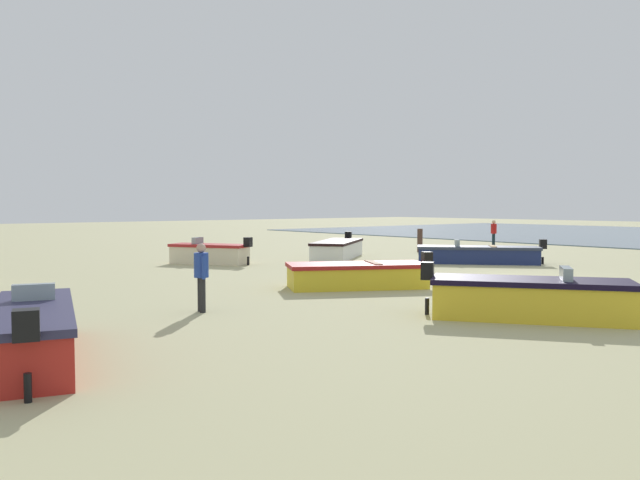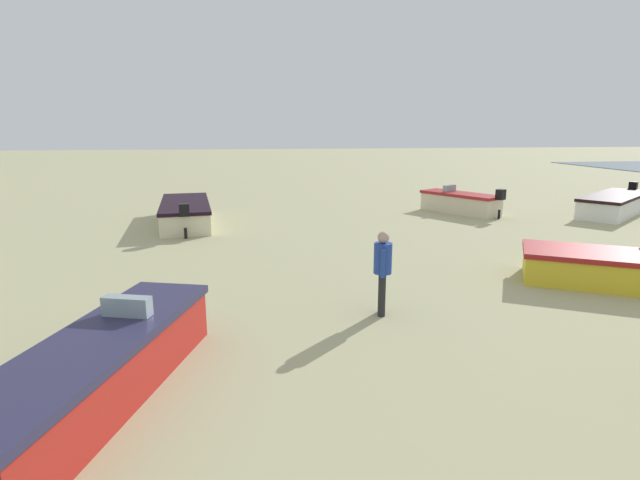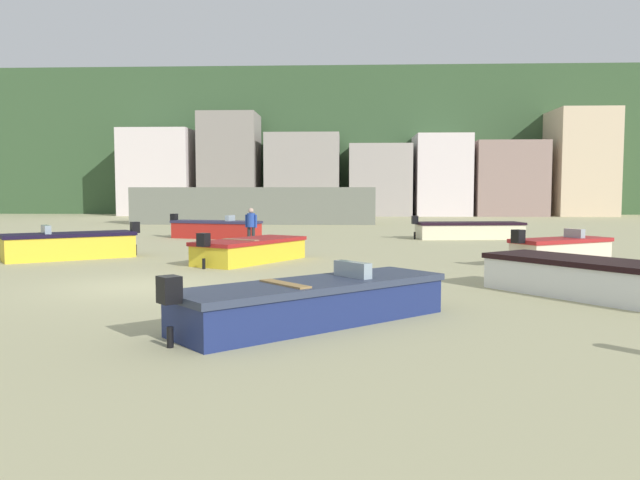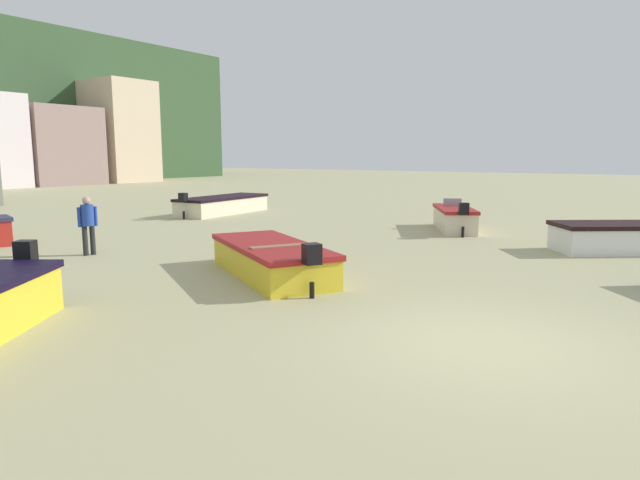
{
  "view_description": "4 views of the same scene",
  "coord_description": "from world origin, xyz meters",
  "px_view_note": "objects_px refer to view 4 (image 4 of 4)",
  "views": [
    {
      "loc": [
        -12.29,
        18.71,
        2.52
      ],
      "look_at": [
        5.01,
        4.27,
        1.28
      ],
      "focal_mm": 35.78,
      "sensor_mm": 36.0,
      "label": 1
    },
    {
      "loc": [
        -7.55,
        13.76,
        3.47
      ],
      "look_at": [
        2.77,
        12.22,
        1.08
      ],
      "focal_mm": 27.26,
      "sensor_mm": 36.0,
      "label": 2
    },
    {
      "loc": [
        4.93,
        -14.82,
        2.28
      ],
      "look_at": [
        4.02,
        6.9,
        0.62
      ],
      "focal_mm": 35.2,
      "sensor_mm": 36.0,
      "label": 3
    },
    {
      "loc": [
        -7.68,
        -2.49,
        2.74
      ],
      "look_at": [
        3.25,
        5.12,
        0.68
      ],
      "focal_mm": 30.77,
      "sensor_mm": 36.0,
      "label": 4
    }
  ],
  "objects_px": {
    "boat_cream_7": "(223,205)",
    "beach_walker_foreground": "(88,221)",
    "boat_yellow_5": "(272,259)",
    "boat_cream_0": "(454,218)"
  },
  "relations": [
    {
      "from": "beach_walker_foreground",
      "to": "boat_yellow_5",
      "type": "bearing_deg",
      "value": -66.43
    },
    {
      "from": "boat_yellow_5",
      "to": "boat_cream_7",
      "type": "relative_size",
      "value": 0.81
    },
    {
      "from": "boat_cream_0",
      "to": "beach_walker_foreground",
      "type": "bearing_deg",
      "value": -151.25
    },
    {
      "from": "boat_cream_7",
      "to": "beach_walker_foreground",
      "type": "bearing_deg",
      "value": -70.85
    },
    {
      "from": "boat_cream_0",
      "to": "boat_cream_7",
      "type": "distance_m",
      "value": 11.21
    },
    {
      "from": "boat_cream_0",
      "to": "boat_cream_7",
      "type": "bearing_deg",
      "value": 153.13
    },
    {
      "from": "boat_yellow_5",
      "to": "boat_cream_7",
      "type": "xyz_separation_m",
      "value": [
        9.15,
        10.64,
        0.03
      ]
    },
    {
      "from": "boat_yellow_5",
      "to": "beach_walker_foreground",
      "type": "xyz_separation_m",
      "value": [
        -0.85,
        5.84,
        0.57
      ]
    },
    {
      "from": "boat_cream_0",
      "to": "boat_cream_7",
      "type": "relative_size",
      "value": 0.65
    },
    {
      "from": "boat_cream_7",
      "to": "boat_cream_0",
      "type": "bearing_deg",
      "value": -2.99
    }
  ]
}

